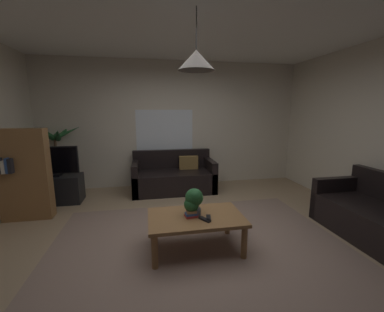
{
  "coord_description": "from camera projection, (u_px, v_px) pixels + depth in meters",
  "views": [
    {
      "loc": [
        -0.6,
        -2.88,
        1.66
      ],
      "look_at": [
        0.0,
        0.3,
        1.05
      ],
      "focal_mm": 22.73,
      "sensor_mm": 36.0,
      "label": 1
    }
  ],
  "objects": [
    {
      "name": "floor",
      "position": [
        196.0,
        239.0,
        3.2
      ],
      "size": [
        5.6,
        4.94,
        0.02
      ],
      "primitive_type": "cube",
      "color": "#9E8466",
      "rests_on": "ground"
    },
    {
      "name": "rug",
      "position": [
        199.0,
        246.0,
        3.01
      ],
      "size": [
        3.64,
        2.72,
        0.01
      ],
      "primitive_type": "cube",
      "color": "gray",
      "rests_on": "ground"
    },
    {
      "name": "wall_back",
      "position": [
        174.0,
        125.0,
        5.36
      ],
      "size": [
        5.72,
        0.06,
        2.7
      ],
      "primitive_type": "cube",
      "color": "beige",
      "rests_on": "ground"
    },
    {
      "name": "ceiling",
      "position": [
        197.0,
        14.0,
        2.7
      ],
      "size": [
        5.6,
        4.94,
        0.02
      ],
      "primitive_type": "cube",
      "color": "white"
    },
    {
      "name": "window_pane",
      "position": [
        165.0,
        131.0,
        5.32
      ],
      "size": [
        1.23,
        0.01,
        0.91
      ],
      "primitive_type": "cube",
      "color": "white"
    },
    {
      "name": "couch_under_window",
      "position": [
        174.0,
        178.0,
        5.07
      ],
      "size": [
        1.67,
        0.81,
        0.82
      ],
      "color": "black",
      "rests_on": "ground"
    },
    {
      "name": "couch_right_side",
      "position": [
        381.0,
        220.0,
        3.12
      ],
      "size": [
        0.81,
        1.55,
        0.82
      ],
      "rotation": [
        0.0,
        0.0,
        -1.57
      ],
      "color": "black",
      "rests_on": "ground"
    },
    {
      "name": "coffee_table",
      "position": [
        196.0,
        221.0,
        2.9
      ],
      "size": [
        1.12,
        0.69,
        0.43
      ],
      "color": "olive",
      "rests_on": "ground"
    },
    {
      "name": "book_on_table_0",
      "position": [
        191.0,
        216.0,
        2.85
      ],
      "size": [
        0.16,
        0.12,
        0.03
      ],
      "primitive_type": "cube",
      "rotation": [
        0.0,
        0.0,
        0.17
      ],
      "color": "#B22D2D",
      "rests_on": "coffee_table"
    },
    {
      "name": "book_on_table_1",
      "position": [
        191.0,
        214.0,
        2.84
      ],
      "size": [
        0.14,
        0.1,
        0.03
      ],
      "primitive_type": "cube",
      "rotation": [
        0.0,
        0.0,
        0.1
      ],
      "color": "#2D4C8C",
      "rests_on": "coffee_table"
    },
    {
      "name": "book_on_table_2",
      "position": [
        191.0,
        211.0,
        2.84
      ],
      "size": [
        0.12,
        0.1,
        0.02
      ],
      "primitive_type": "cube",
      "rotation": [
        0.0,
        0.0,
        0.02
      ],
      "color": "#99663F",
      "rests_on": "coffee_table"
    },
    {
      "name": "remote_on_table_0",
      "position": [
        205.0,
        219.0,
        2.77
      ],
      "size": [
        0.12,
        0.16,
        0.02
      ],
      "primitive_type": "cube",
      "rotation": [
        0.0,
        0.0,
        3.67
      ],
      "color": "black",
      "rests_on": "coffee_table"
    },
    {
      "name": "remote_on_table_1",
      "position": [
        209.0,
        218.0,
        2.79
      ],
      "size": [
        0.08,
        0.17,
        0.02
      ],
      "primitive_type": "cube",
      "rotation": [
        0.0,
        0.0,
        6.06
      ],
      "color": "black",
      "rests_on": "coffee_table"
    },
    {
      "name": "potted_plant_on_table",
      "position": [
        194.0,
        200.0,
        2.86
      ],
      "size": [
        0.23,
        0.22,
        0.33
      ],
      "color": "#4C4C51",
      "rests_on": "coffee_table"
    },
    {
      "name": "tv_stand",
      "position": [
        56.0,
        189.0,
        4.4
      ],
      "size": [
        0.9,
        0.44,
        0.5
      ],
      "primitive_type": "cube",
      "color": "black",
      "rests_on": "ground"
    },
    {
      "name": "tv",
      "position": [
        52.0,
        161.0,
        4.29
      ],
      "size": [
        0.87,
        0.16,
        0.54
      ],
      "color": "black",
      "rests_on": "tv_stand"
    },
    {
      "name": "potted_palm_corner",
      "position": [
        58.0,
        160.0,
        4.82
      ],
      "size": [
        0.85,
        0.9,
        1.44
      ],
      "color": "brown",
      "rests_on": "ground"
    },
    {
      "name": "bookshelf_corner",
      "position": [
        24.0,
        175.0,
        3.66
      ],
      "size": [
        0.7,
        0.31,
        1.4
      ],
      "color": "olive",
      "rests_on": "ground"
    },
    {
      "name": "pendant_lamp",
      "position": [
        196.0,
        60.0,
        2.56
      ],
      "size": [
        0.4,
        0.4,
        0.63
      ],
      "color": "black"
    }
  ]
}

